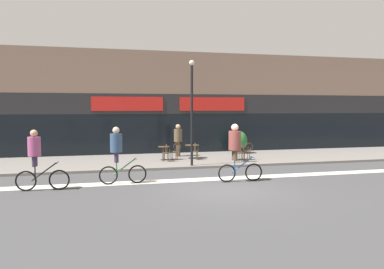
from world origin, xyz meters
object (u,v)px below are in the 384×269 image
(cafe_chair_0_near, at_px, (166,152))
(cafe_chair_2_near, at_px, (241,152))
(cyclist_1, at_px, (37,156))
(cafe_chair_0_side, at_px, (175,150))
(bistro_table_2, at_px, (236,150))
(cyclist_2, at_px, (236,148))
(cyclist_0, at_px, (118,151))
(cafe_chair_2_side, at_px, (248,150))
(bistro_table_1, at_px, (192,149))
(bistro_table_0, at_px, (164,150))
(cafe_chair_1_near, at_px, (195,150))
(lamp_post, at_px, (192,105))
(pedestrian_near_end, at_px, (178,137))
(planter_pot, at_px, (239,142))

(cafe_chair_0_near, relative_size, cafe_chair_2_near, 1.00)
(cyclist_1, bearing_deg, cafe_chair_0_side, 46.94)
(bistro_table_2, xyz_separation_m, cyclist_2, (-1.89, -4.95, 0.68))
(cyclist_0, bearing_deg, cafe_chair_2_side, 30.64)
(bistro_table_1, height_order, cyclist_0, cyclist_0)
(cyclist_1, bearing_deg, bistro_table_0, 50.03)
(bistro_table_0, height_order, bistro_table_1, bistro_table_1)
(cafe_chair_2_side, height_order, cyclist_1, cyclist_1)
(bistro_table_1, xyz_separation_m, cafe_chair_1_near, (-0.01, -0.63, -0.02))
(cafe_chair_0_near, height_order, lamp_post, lamp_post)
(cafe_chair_0_near, bearing_deg, cyclist_1, 130.84)
(cafe_chair_0_side, distance_m, cyclist_0, 6.19)
(cyclist_2, bearing_deg, cyclist_0, 173.65)
(cafe_chair_2_near, relative_size, pedestrian_near_end, 0.49)
(cafe_chair_0_near, height_order, cafe_chair_1_near, same)
(bistro_table_2, distance_m, planter_pot, 3.01)
(cafe_chair_1_near, xyz_separation_m, cyclist_1, (-7.02, -5.34, 0.58))
(cafe_chair_2_near, height_order, cyclist_2, cyclist_2)
(cafe_chair_0_near, relative_size, cafe_chair_2_side, 1.00)
(cyclist_0, bearing_deg, lamp_post, 39.10)
(bistro_table_2, height_order, cafe_chair_1_near, cafe_chair_1_near)
(cafe_chair_2_side, height_order, cyclist_2, cyclist_2)
(bistro_table_1, height_order, cafe_chair_2_near, cafe_chair_2_near)
(bistro_table_1, relative_size, cafe_chair_2_side, 0.86)
(bistro_table_1, xyz_separation_m, cyclist_2, (0.23, -6.17, 0.69))
(cyclist_1, bearing_deg, cafe_chair_1_near, 40.93)
(cafe_chair_2_side, relative_size, lamp_post, 0.18)
(bistro_table_2, height_order, cafe_chair_2_near, cafe_chair_2_near)
(cafe_chair_2_near, bearing_deg, cafe_chair_0_near, 68.96)
(bistro_table_0, height_order, cyclist_2, cyclist_2)
(bistro_table_1, bearing_deg, cafe_chair_0_side, -164.42)
(cafe_chair_0_near, relative_size, cafe_chair_0_side, 1.00)
(cafe_chair_0_near, bearing_deg, planter_pot, -65.94)
(cafe_chair_0_near, xyz_separation_m, pedestrian_near_end, (1.04, 1.95, 0.57))
(cafe_chair_2_side, relative_size, planter_pot, 0.67)
(cafe_chair_1_near, distance_m, cyclist_2, 5.59)
(cyclist_2, bearing_deg, cafe_chair_0_side, 103.80)
(pedestrian_near_end, bearing_deg, bistro_table_0, 35.55)
(cafe_chair_0_near, distance_m, planter_pot, 5.52)
(bistro_table_2, bearing_deg, pedestrian_near_end, 139.80)
(lamp_post, bearing_deg, bistro_table_2, 24.52)
(bistro_table_0, distance_m, cyclist_0, 5.88)
(cafe_chair_0_side, relative_size, cyclist_1, 0.42)
(cafe_chair_2_side, xyz_separation_m, lamp_post, (-3.37, -1.25, 2.38))
(planter_pot, bearing_deg, cyclist_0, -137.19)
(bistro_table_2, bearing_deg, bistro_table_1, 150.12)
(bistro_table_1, relative_size, pedestrian_near_end, 0.42)
(cafe_chair_2_side, distance_m, cyclist_0, 8.21)
(cafe_chair_2_side, height_order, pedestrian_near_end, pedestrian_near_end)
(bistro_table_2, height_order, cafe_chair_0_near, cafe_chair_0_near)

